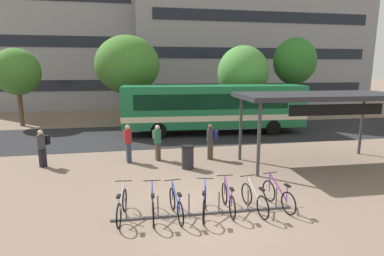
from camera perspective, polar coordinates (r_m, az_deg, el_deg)
The scene contains 23 objects.
ground at distance 9.84m, azimuth 3.10°, elevation -14.95°, with size 200.00×200.00×0.00m, color #7A6656.
bus_lane_asphalt at distance 20.29m, azimuth -4.36°, elevation -1.24°, with size 80.00×7.20×0.01m, color #232326.
city_bus at distance 20.56m, azimuth 4.25°, elevation 3.93°, with size 12.14×3.22×3.20m.
bike_rack at distance 9.52m, azimuth 2.25°, elevation -15.27°, with size 5.48×0.21×0.70m.
parked_bicycle_silver_0 at distance 9.36m, azimuth -12.93°, elevation -14.07°, with size 0.52×1.72×0.99m.
parked_bicycle_blue_1 at distance 9.24m, azimuth -7.29°, elevation -14.22°, with size 0.52×1.72×0.99m.
parked_bicycle_blue_2 at distance 9.24m, azimuth -2.97°, elevation -14.13°, with size 0.52×1.72×0.99m.
parked_bicycle_blue_3 at distance 9.34m, azimuth 2.33°, elevation -13.84°, with size 0.63×1.68×0.99m.
parked_bicycle_purple_4 at distance 9.65m, azimuth 6.76°, elevation -13.05°, with size 0.52×1.72×0.99m.
parked_bicycle_silver_5 at distance 9.76m, azimuth 11.53°, elevation -12.92°, with size 0.52×1.72×0.99m.
parked_bicycle_purple_6 at distance 10.19m, azimuth 15.76°, elevation -12.06°, with size 0.52×1.71×0.99m.
transit_shelter at distance 14.65m, azimuth 22.63°, elevation 5.20°, with size 7.22×3.32×3.23m.
commuter_olive_pack_0 at distance 14.58m, azimuth -6.46°, elevation -2.22°, with size 0.42×0.58×1.71m.
commuter_black_pack_1 at distance 15.03m, azimuth -26.09°, elevation -2.96°, with size 0.57×0.60×1.68m.
commuter_navy_pack_2 at distance 14.66m, azimuth 3.57°, elevation -2.09°, with size 0.56×0.39×1.71m.
commuter_red_pack_3 at distance 14.45m, azimuth -11.81°, elevation -2.33°, with size 0.43×0.58×1.78m.
trash_bin at distance 13.39m, azimuth -0.82°, elevation -5.40°, with size 0.55×0.55×1.03m.
street_tree_0 at distance 24.99m, azimuth -11.90°, elevation 11.42°, with size 5.01×5.01×6.84m.
street_tree_1 at distance 26.68m, azimuth 18.57°, elevation 11.66°, with size 3.41×3.41×6.75m.
street_tree_2 at distance 24.83m, azimuth 9.46°, elevation 10.14°, with size 3.98×3.98×6.07m.
street_tree_3 at distance 26.38m, azimuth -29.80°, elevation 9.04°, with size 3.32×3.32×5.78m.
building_left_wing at distance 40.86m, azimuth -22.21°, elevation 16.36°, with size 17.22×13.64×17.29m.
building_right_wing at distance 41.00m, azimuth 9.50°, elevation 20.28°, with size 26.49×13.96×21.98m.
Camera 1 is at (-2.14, -8.59, 4.31)m, focal length 28.65 mm.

